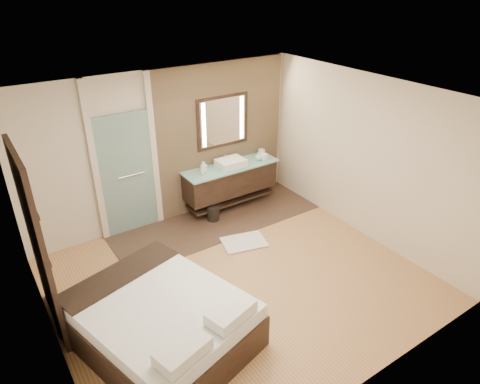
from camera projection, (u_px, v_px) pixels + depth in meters
floor at (238, 280)px, 6.32m from camera, size 5.00×5.00×0.00m
tile_strip at (217, 221)px, 7.79m from camera, size 3.80×1.30×0.01m
stone_wall at (222, 136)px, 7.87m from camera, size 2.60×0.08×2.70m
vanity at (231, 180)px, 8.01m from camera, size 1.85×0.55×0.88m
mirror_unit at (223, 121)px, 7.69m from camera, size 1.06×0.04×0.96m
frosted_door at (127, 170)px, 7.05m from camera, size 1.10×0.12×2.70m
shoji_partition at (38, 245)px, 5.01m from camera, size 0.06×1.20×2.40m
bed at (161, 322)px, 5.12m from camera, size 2.11×2.40×0.78m
bath_mat at (244, 242)px, 7.17m from camera, size 0.82×0.66×0.02m
waste_bin at (213, 213)px, 7.77m from camera, size 0.27×0.27×0.28m
tissue_box at (264, 156)px, 8.14m from camera, size 0.15×0.15×0.10m
soap_bottle_a at (203, 168)px, 7.50m from camera, size 0.10×0.10×0.23m
soap_bottle_b at (204, 167)px, 7.60m from camera, size 0.10×0.11×0.19m
soap_bottle_c at (258, 157)px, 8.07m from camera, size 0.13×0.13×0.15m
cup at (261, 152)px, 8.33m from camera, size 0.16×0.16×0.11m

